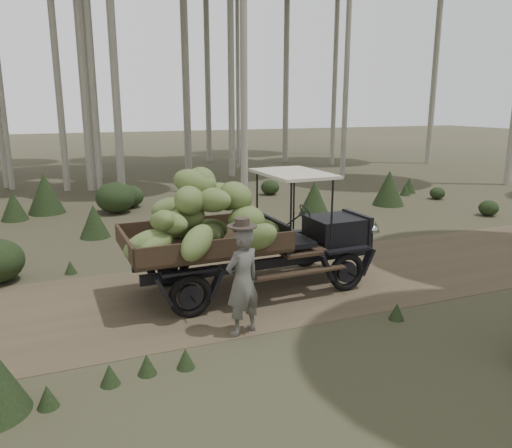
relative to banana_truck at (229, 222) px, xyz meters
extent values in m
plane|color=#473D2B|center=(1.16, 0.17, -1.47)|extent=(120.00, 120.00, 0.00)
cube|color=brown|center=(1.16, 0.17, -1.46)|extent=(70.00, 4.00, 0.01)
cube|color=black|center=(2.43, 0.18, -0.43)|extent=(1.06, 1.01, 0.57)
cube|color=black|center=(3.00, 0.19, -0.43)|extent=(0.13, 1.04, 0.64)
cube|color=black|center=(0.98, 0.14, -0.32)|extent=(0.12, 1.46, 0.57)
cube|color=#38281C|center=(-0.48, 0.11, -0.43)|extent=(2.95, 1.94, 0.08)
cube|color=#38281C|center=(-0.50, 1.04, -0.24)|extent=(2.91, 0.13, 0.33)
cube|color=#38281C|center=(-0.46, -0.83, -0.24)|extent=(2.91, 0.13, 0.33)
cube|color=#38281C|center=(-1.93, 0.07, -0.24)|extent=(0.11, 1.87, 0.33)
cube|color=beige|center=(1.42, 0.15, 0.84)|extent=(1.24, 1.79, 0.06)
cube|color=black|center=(0.60, 0.53, -0.82)|extent=(4.78, 0.22, 0.19)
cube|color=black|center=(0.62, -0.26, -0.82)|extent=(4.78, 0.22, 0.19)
torus|color=black|center=(2.20, 1.00, -1.07)|extent=(0.79, 0.16, 0.79)
torus|color=black|center=(2.24, -0.66, -1.07)|extent=(0.79, 0.16, 0.79)
torus|color=black|center=(-1.02, 0.93, -1.07)|extent=(0.79, 0.16, 0.79)
torus|color=black|center=(-0.98, -0.74, -1.07)|extent=(0.79, 0.16, 0.79)
sphere|color=beige|center=(3.08, 0.66, -0.38)|extent=(0.19, 0.19, 0.19)
sphere|color=beige|center=(3.10, -0.28, -0.38)|extent=(0.19, 0.19, 0.19)
ellipsoid|color=olive|center=(-0.39, -0.13, -0.17)|extent=(0.89, 1.01, 0.65)
ellipsoid|color=olive|center=(-0.99, 0.69, 0.20)|extent=(0.78, 0.51, 0.56)
ellipsoid|color=olive|center=(-0.79, -0.17, 0.51)|extent=(0.88, 0.96, 0.70)
ellipsoid|color=olive|center=(-0.67, 0.19, 0.77)|extent=(0.81, 0.73, 0.55)
ellipsoid|color=olive|center=(-0.73, 0.68, -0.21)|extent=(1.03, 0.84, 0.62)
ellipsoid|color=olive|center=(0.17, -0.47, 0.13)|extent=(0.94, 0.93, 0.65)
ellipsoid|color=olive|center=(-0.38, 0.15, 0.53)|extent=(0.91, 1.07, 0.71)
ellipsoid|color=olive|center=(-0.50, 0.09, 0.80)|extent=(0.63, 0.73, 0.57)
ellipsoid|color=olive|center=(-1.50, -0.54, -0.17)|extent=(0.88, 0.66, 0.59)
ellipsoid|color=olive|center=(-1.31, -0.34, 0.22)|extent=(0.39, 0.77, 0.55)
ellipsoid|color=olive|center=(0.00, 0.29, 0.45)|extent=(0.63, 0.98, 0.69)
ellipsoid|color=olive|center=(-0.48, 0.09, 0.70)|extent=(0.68, 0.92, 0.65)
ellipsoid|color=olive|center=(0.63, -0.04, -0.16)|extent=(1.01, 0.72, 0.59)
ellipsoid|color=olive|center=(-1.21, -0.28, 0.17)|extent=(0.80, 0.94, 0.42)
ellipsoid|color=olive|center=(0.06, -0.24, 0.55)|extent=(0.87, 0.93, 0.67)
ellipsoid|color=olive|center=(-0.65, 0.02, 0.79)|extent=(1.00, 0.87, 0.66)
ellipsoid|color=olive|center=(-1.62, -0.36, -0.17)|extent=(1.00, 0.58, 0.75)
ellipsoid|color=olive|center=(-0.79, 0.07, 0.15)|extent=(0.91, 0.76, 0.64)
ellipsoid|color=olive|center=(-0.41, -0.25, 0.51)|extent=(0.86, 0.95, 0.49)
ellipsoid|color=olive|center=(-0.53, 0.06, 0.72)|extent=(1.05, 0.74, 0.69)
ellipsoid|color=olive|center=(-0.23, 0.45, -0.22)|extent=(0.82, 0.93, 0.52)
ellipsoid|color=olive|center=(-0.87, -0.89, -0.07)|extent=(0.98, 0.94, 0.79)
ellipsoid|color=olive|center=(0.27, -0.86, -0.10)|extent=(0.85, 0.94, 0.73)
imported|color=#585651|center=(-0.35, -1.66, -0.58)|extent=(0.75, 0.62, 1.78)
cylinder|color=#372E26|center=(-0.35, -1.66, 0.34)|extent=(0.61, 0.61, 0.02)
cylinder|color=#372E26|center=(-0.35, -1.66, 0.40)|extent=(0.30, 0.30, 0.14)
cylinder|color=#B2AD9E|center=(-1.20, 13.49, 5.81)|extent=(0.24, 0.24, 14.56)
cylinder|color=#B2AD9E|center=(6.51, 22.70, 8.15)|extent=(0.35, 0.35, 19.23)
cylinder|color=#B2AD9E|center=(-0.36, 23.85, 7.22)|extent=(0.27, 0.27, 17.38)
cone|color=#233319|center=(-3.32, 9.50, -0.78)|extent=(1.24, 1.24, 1.37)
cone|color=#233319|center=(10.79, 8.05, -1.14)|extent=(0.58, 0.58, 0.65)
ellipsoid|color=#233319|center=(-1.12, 8.61, -0.93)|extent=(1.32, 1.32, 1.05)
cone|color=#233319|center=(3.54, 11.60, -1.23)|extent=(0.43, 0.43, 0.48)
cone|color=#233319|center=(0.33, 5.99, -1.19)|extent=(0.50, 0.50, 0.55)
ellipsoid|color=#233319|center=(10.39, 3.47, -1.20)|extent=(0.64, 0.64, 0.51)
ellipsoid|color=#233319|center=(-0.53, 9.41, -1.06)|extent=(1.00, 1.00, 0.80)
cone|color=#233319|center=(-2.07, 5.55, -1.00)|extent=(0.84, 0.84, 0.94)
cone|color=#233319|center=(5.04, 5.79, -0.89)|extent=(1.05, 1.05, 1.16)
ellipsoid|color=#233319|center=(5.21, 9.86, -1.16)|extent=(0.76, 0.76, 0.61)
cone|color=#233319|center=(10.27, 7.64, -1.23)|extent=(0.43, 0.43, 0.48)
ellipsoid|color=#233319|center=(10.90, 6.48, -1.23)|extent=(0.58, 0.58, 0.47)
cone|color=#233319|center=(-4.28, 8.72, -1.00)|extent=(0.84, 0.84, 0.94)
cone|color=#233319|center=(8.39, 6.24, -0.83)|extent=(1.16, 1.16, 1.28)
cone|color=#233319|center=(1.80, 2.32, -1.32)|extent=(0.27, 0.27, 0.30)
cone|color=#233319|center=(5.60, 3.08, -1.32)|extent=(0.27, 0.27, 0.30)
cone|color=#233319|center=(3.84, 2.38, -1.32)|extent=(0.27, 0.27, 0.30)
cone|color=#233319|center=(2.47, 3.07, -1.32)|extent=(0.27, 0.27, 0.30)
cone|color=#233319|center=(4.75, 2.90, -1.32)|extent=(0.27, 0.27, 0.30)
cone|color=#233319|center=(3.65, 3.02, -1.32)|extent=(0.27, 0.27, 0.30)
cone|color=#233319|center=(-3.31, -2.67, -1.32)|extent=(0.27, 0.27, 0.30)
cone|color=#233319|center=(-2.54, -2.43, -1.32)|extent=(0.27, 0.27, 0.30)
cone|color=#233319|center=(-0.43, 2.58, -1.32)|extent=(0.27, 0.27, 0.30)
cone|color=#233319|center=(4.34, 2.58, -1.32)|extent=(0.27, 0.27, 0.30)
cone|color=#233319|center=(-2.84, 2.53, -1.32)|extent=(0.27, 0.27, 0.30)
cone|color=#233319|center=(3.12, 2.96, -1.32)|extent=(0.27, 0.27, 0.30)
cone|color=#233319|center=(2.31, -2.18, -1.32)|extent=(0.27, 0.27, 0.30)
cone|color=#233319|center=(-1.49, -2.39, -1.32)|extent=(0.27, 0.27, 0.30)
cone|color=#233319|center=(-2.03, -2.35, -1.32)|extent=(0.27, 0.27, 0.30)
camera|label=1|loc=(-2.99, -8.71, 2.19)|focal=35.00mm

